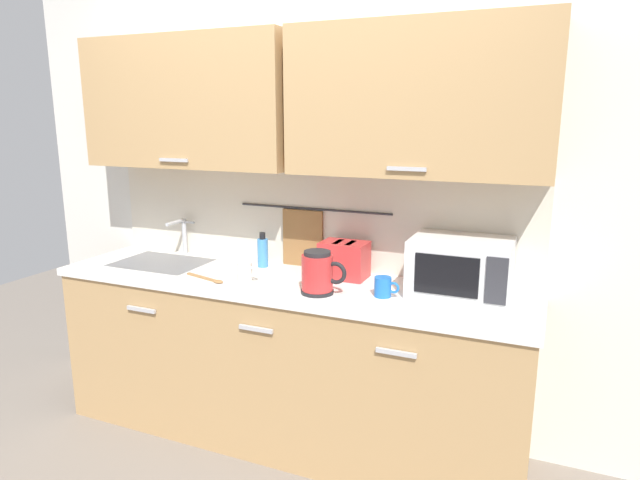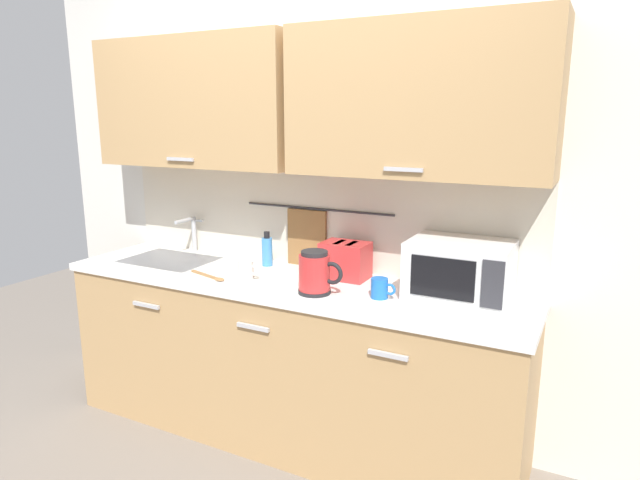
% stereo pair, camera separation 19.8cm
% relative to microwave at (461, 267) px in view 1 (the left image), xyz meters
% --- Properties ---
extents(ground, '(8.00, 8.00, 0.00)m').
position_rel_microwave_xyz_m(ground, '(-0.87, -0.41, -1.04)').
color(ground, slate).
extents(counter_unit, '(2.53, 0.64, 0.90)m').
position_rel_microwave_xyz_m(counter_unit, '(-0.89, -0.11, -0.58)').
color(counter_unit, tan).
rests_on(counter_unit, ground).
extents(back_wall_assembly, '(3.70, 0.41, 2.50)m').
position_rel_microwave_xyz_m(back_wall_assembly, '(-0.87, 0.12, 0.49)').
color(back_wall_assembly, silver).
rests_on(back_wall_assembly, ground).
extents(sink_faucet, '(0.09, 0.17, 0.22)m').
position_rel_microwave_xyz_m(sink_faucet, '(-1.68, 0.12, 0.01)').
color(sink_faucet, '#B2B5BA').
rests_on(sink_faucet, counter_unit).
extents(microwave, '(0.46, 0.35, 0.27)m').
position_rel_microwave_xyz_m(microwave, '(0.00, 0.00, 0.00)').
color(microwave, white).
rests_on(microwave, counter_unit).
extents(electric_kettle, '(0.23, 0.16, 0.21)m').
position_rel_microwave_xyz_m(electric_kettle, '(-0.62, -0.25, -0.03)').
color(electric_kettle, black).
rests_on(electric_kettle, counter_unit).
extents(dish_soap_bottle, '(0.06, 0.06, 0.20)m').
position_rel_microwave_xyz_m(dish_soap_bottle, '(-1.10, 0.07, -0.05)').
color(dish_soap_bottle, '#3F8CD8').
rests_on(dish_soap_bottle, counter_unit).
extents(mug_near_sink, '(0.12, 0.08, 0.09)m').
position_rel_microwave_xyz_m(mug_near_sink, '(-1.06, -0.20, -0.09)').
color(mug_near_sink, silver).
rests_on(mug_near_sink, counter_unit).
extents(toaster, '(0.26, 0.17, 0.19)m').
position_rel_microwave_xyz_m(toaster, '(-0.60, 0.05, -0.04)').
color(toaster, red).
rests_on(toaster, counter_unit).
extents(mug_by_kettle, '(0.12, 0.08, 0.09)m').
position_rel_microwave_xyz_m(mug_by_kettle, '(-0.32, -0.18, -0.09)').
color(mug_by_kettle, blue).
rests_on(mug_by_kettle, counter_unit).
extents(wooden_spoon, '(0.27, 0.10, 0.01)m').
position_rel_microwave_xyz_m(wooden_spoon, '(-1.23, -0.28, -0.13)').
color(wooden_spoon, '#9E7042').
rests_on(wooden_spoon, counter_unit).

